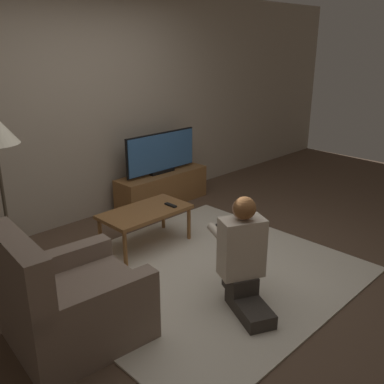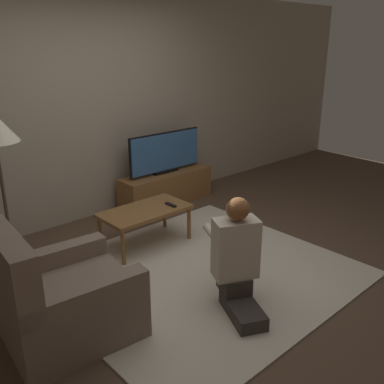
{
  "view_description": "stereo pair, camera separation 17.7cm",
  "coord_description": "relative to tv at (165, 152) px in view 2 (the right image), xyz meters",
  "views": [
    {
      "loc": [
        -2.51,
        -2.36,
        2.01
      ],
      "look_at": [
        0.4,
        0.55,
        0.56
      ],
      "focal_mm": 40.0,
      "sensor_mm": 36.0,
      "label": 1
    },
    {
      "loc": [
        -2.38,
        -2.48,
        2.01
      ],
      "look_at": [
        0.4,
        0.55,
        0.56
      ],
      "focal_mm": 40.0,
      "sensor_mm": 36.0,
      "label": 2
    }
  ],
  "objects": [
    {
      "name": "wall_back",
      "position": [
        -0.93,
        0.3,
        0.62
      ],
      "size": [
        10.0,
        0.06,
        2.6
      ],
      "color": "tan",
      "rests_on": "ground_plane"
    },
    {
      "name": "remote",
      "position": [
        -0.68,
        -0.92,
        -0.27
      ],
      "size": [
        0.04,
        0.15,
        0.02
      ],
      "color": "black",
      "rests_on": "coffee_table"
    },
    {
      "name": "tv",
      "position": [
        0.0,
        0.0,
        0.0
      ],
      "size": [
        1.09,
        0.08,
        0.52
      ],
      "color": "black",
      "rests_on": "tv_stand"
    },
    {
      "name": "person_kneeling",
      "position": [
        -1.07,
        -2.18,
        -0.24
      ],
      "size": [
        0.58,
        0.85,
        0.91
      ],
      "rotation": [
        0.0,
        0.0,
        2.68
      ],
      "color": "#332D28",
      "rests_on": "rug"
    },
    {
      "name": "armchair",
      "position": [
        -2.24,
        -1.6,
        -0.4
      ],
      "size": [
        0.94,
        0.86,
        0.88
      ],
      "rotation": [
        0.0,
        0.0,
        1.48
      ],
      "color": "#7A6656",
      "rests_on": "ground_plane"
    },
    {
      "name": "tv_stand",
      "position": [
        -0.0,
        -0.0,
        -0.47
      ],
      "size": [
        1.28,
        0.37,
        0.42
      ],
      "color": "brown",
      "rests_on": "ground_plane"
    },
    {
      "name": "rug",
      "position": [
        -0.93,
        -1.63,
        -0.67
      ],
      "size": [
        2.52,
        2.32,
        0.02
      ],
      "color": "beige",
      "rests_on": "ground_plane"
    },
    {
      "name": "ground_plane",
      "position": [
        -0.93,
        -1.63,
        -0.68
      ],
      "size": [
        10.0,
        10.0,
        0.0
      ],
      "primitive_type": "plane",
      "color": "brown"
    },
    {
      "name": "coffee_table",
      "position": [
        -0.94,
        -0.82,
        -0.32
      ],
      "size": [
        0.91,
        0.49,
        0.4
      ],
      "color": "brown",
      "rests_on": "ground_plane"
    }
  ]
}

